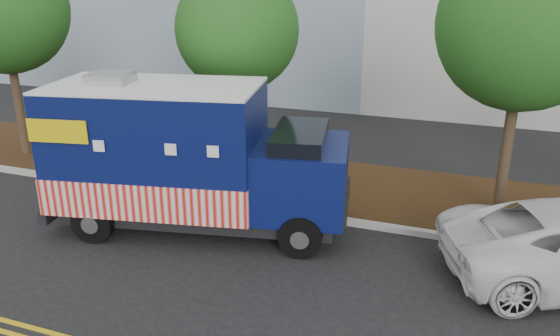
% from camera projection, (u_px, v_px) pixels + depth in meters
% --- Properties ---
extents(ground, '(120.00, 120.00, 0.00)m').
position_uv_depth(ground, '(173.00, 223.00, 13.25)').
color(ground, black).
rests_on(ground, ground).
extents(curb, '(120.00, 0.18, 0.15)m').
position_uv_depth(curb, '(200.00, 199.00, 14.46)').
color(curb, '#9E9E99').
rests_on(curb, ground).
extents(mulch_strip, '(120.00, 4.00, 0.15)m').
position_uv_depth(mulch_strip, '(233.00, 173.00, 16.31)').
color(mulch_strip, black).
rests_on(mulch_strip, ground).
extents(centerline_near, '(120.00, 0.10, 0.01)m').
position_uv_depth(centerline_near, '(38.00, 329.00, 9.32)').
color(centerline_near, gold).
rests_on(centerline_near, ground).
extents(tree_a, '(3.86, 3.86, 6.62)m').
position_uv_depth(tree_a, '(3.00, 9.00, 16.36)').
color(tree_a, '#38281C').
rests_on(tree_a, ground).
extents(tree_b, '(3.42, 3.42, 5.95)m').
position_uv_depth(tree_b, '(237.00, 30.00, 15.04)').
color(tree_b, '#38281C').
rests_on(tree_b, ground).
extents(tree_c, '(3.88, 3.88, 6.61)m').
position_uv_depth(tree_c, '(525.00, 24.00, 12.00)').
color(tree_c, '#38281C').
rests_on(tree_c, ground).
extents(sign_post, '(0.06, 0.06, 2.40)m').
position_uv_depth(sign_post, '(167.00, 147.00, 15.00)').
color(sign_post, '#473828').
rests_on(sign_post, ground).
extents(food_truck, '(7.24, 3.82, 3.63)m').
position_uv_depth(food_truck, '(185.00, 160.00, 12.63)').
color(food_truck, black).
rests_on(food_truck, ground).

